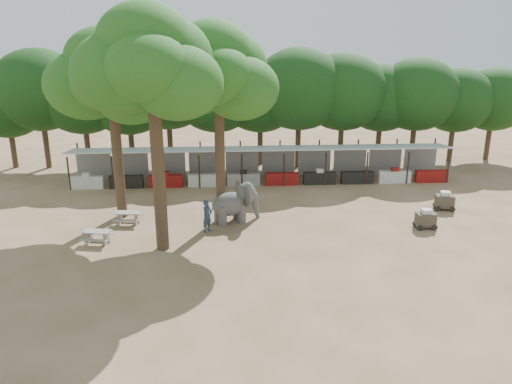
{
  "coord_description": "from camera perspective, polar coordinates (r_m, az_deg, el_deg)",
  "views": [
    {
      "loc": [
        -2.76,
        -21.88,
        10.56
      ],
      "look_at": [
        -1.0,
        5.0,
        2.0
      ],
      "focal_mm": 35.0,
      "sensor_mm": 36.0,
      "label": 1
    }
  ],
  "objects": [
    {
      "name": "cart_front",
      "position": [
        29.84,
        18.82,
        -2.92
      ],
      "size": [
        1.18,
        0.78,
        1.15
      ],
      "rotation": [
        0.0,
        0.0,
        0.01
      ],
      "color": "#352F25",
      "rests_on": "ground"
    },
    {
      "name": "cart_back",
      "position": [
        33.37,
        20.75,
        -0.94
      ],
      "size": [
        1.37,
        1.05,
        1.2
      ],
      "rotation": [
        0.0,
        0.0,
        -0.22
      ],
      "color": "#352F25",
      "rests_on": "ground"
    },
    {
      "name": "yard_tree_center",
      "position": [
        24.35,
        -12.07,
        14.07
      ],
      "size": [
        7.1,
        6.9,
        12.04
      ],
      "color": "#332316",
      "rests_on": "ground"
    },
    {
      "name": "elephant",
      "position": [
        29.1,
        -2.36,
        -1.22
      ],
      "size": [
        3.13,
        2.41,
        2.33
      ],
      "rotation": [
        0.0,
        0.0,
        0.37
      ],
      "color": "#464343",
      "rests_on": "ground"
    },
    {
      "name": "vendor_stalls",
      "position": [
        37.04,
        0.65,
        2.96
      ],
      "size": [
        28.0,
        2.99,
        2.8
      ],
      "color": "#ADB0B5",
      "rests_on": "ground"
    },
    {
      "name": "yard_tree_left",
      "position": [
        29.86,
        -16.45,
        12.4
      ],
      "size": [
        7.1,
        6.9,
        11.02
      ],
      "color": "#332316",
      "rests_on": "ground"
    },
    {
      "name": "picnic_table_far",
      "position": [
        29.87,
        -14.41,
        -2.69
      ],
      "size": [
        1.57,
        1.44,
        0.72
      ],
      "rotation": [
        0.0,
        0.0,
        -0.1
      ],
      "color": "gray",
      "rests_on": "ground"
    },
    {
      "name": "ground",
      "position": [
        24.46,
        3.13,
        -7.99
      ],
      "size": [
        100.0,
        100.0,
        0.0
      ],
      "primitive_type": "plane",
      "color": "brown",
      "rests_on": "ground"
    },
    {
      "name": "picnic_table_near",
      "position": [
        27.59,
        -17.67,
        -4.73
      ],
      "size": [
        1.62,
        1.5,
        0.7
      ],
      "rotation": [
        0.0,
        0.0,
        -0.19
      ],
      "color": "gray",
      "rests_on": "ground"
    },
    {
      "name": "handler",
      "position": [
        27.77,
        -5.6,
        -2.77
      ],
      "size": [
        0.75,
        0.8,
        1.85
      ],
      "primitive_type": "imported",
      "rotation": [
        0.0,
        0.0,
        0.95
      ],
      "color": "#26384C",
      "rests_on": "ground"
    },
    {
      "name": "yard_tree_back",
      "position": [
        28.15,
        -4.63,
        13.46
      ],
      "size": [
        7.1,
        6.9,
        11.36
      ],
      "color": "#332316",
      "rests_on": "ground"
    },
    {
      "name": "backdrop_trees",
      "position": [
        41.29,
        0.12,
        10.61
      ],
      "size": [
        46.46,
        5.95,
        8.33
      ],
      "color": "#332316",
      "rests_on": "ground"
    }
  ]
}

